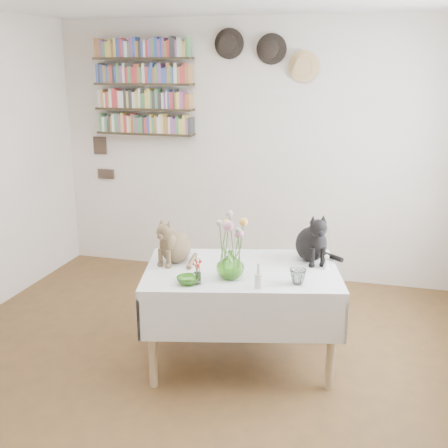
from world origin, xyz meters
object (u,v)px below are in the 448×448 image
(tabby_cat, at_px, (176,238))
(bookshelf_unit, at_px, (144,88))
(black_cat, at_px, (312,235))
(flower_vase, at_px, (230,264))
(dining_table, at_px, (242,292))

(tabby_cat, relative_size, bookshelf_unit, 0.34)
(black_cat, height_order, flower_vase, black_cat)
(dining_table, height_order, tabby_cat, tabby_cat)
(dining_table, relative_size, flower_vase, 7.73)
(tabby_cat, distance_m, bookshelf_unit, 2.13)
(tabby_cat, xyz_separation_m, bookshelf_unit, (-0.92, 1.67, 0.96))
(tabby_cat, distance_m, black_cat, 0.97)
(dining_table, bearing_deg, black_cat, 36.20)
(dining_table, height_order, black_cat, black_cat)
(dining_table, xyz_separation_m, tabby_cat, (-0.49, 0.03, 0.35))
(flower_vase, distance_m, bookshelf_unit, 2.55)
(tabby_cat, relative_size, flower_vase, 1.77)
(flower_vase, bearing_deg, bookshelf_unit, 126.12)
(tabby_cat, xyz_separation_m, flower_vase, (0.46, -0.22, -0.07))
(dining_table, height_order, flower_vase, flower_vase)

